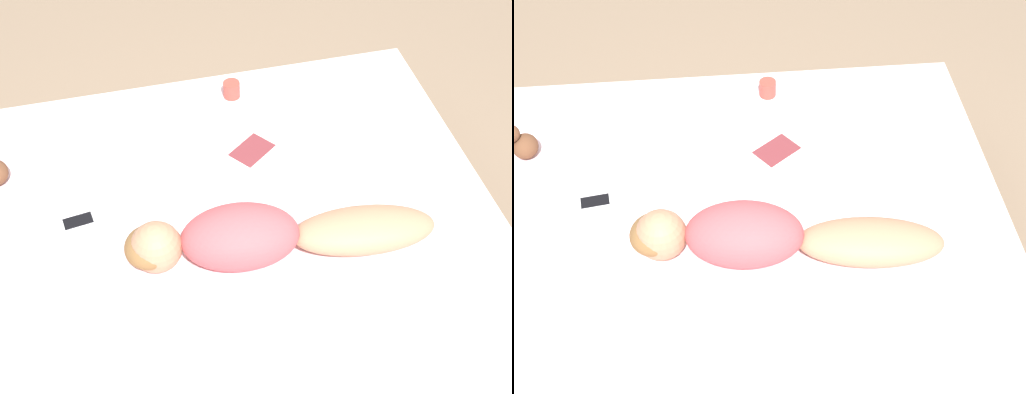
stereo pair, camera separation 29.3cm
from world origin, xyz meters
TOP-DOWN VIEW (x-y plane):
  - ground_plane at (0.00, 0.00)m, footprint 12.00×12.00m
  - bed at (0.00, 0.00)m, footprint 1.97×2.28m
  - person at (-0.17, -0.09)m, footprint 0.37×1.23m
  - open_magazine at (0.31, -0.25)m, footprint 0.48×0.45m
  - coffee_mug at (0.79, -0.19)m, footprint 0.11×0.08m
  - cell_phone at (0.16, 0.60)m, footprint 0.10×0.15m

SIDE VIEW (x-z plane):
  - ground_plane at x=0.00m, z-range 0.00..0.00m
  - bed at x=0.00m, z-range 0.00..0.56m
  - open_magazine at x=0.31m, z-range 0.57..0.58m
  - cell_phone at x=0.16m, z-range 0.57..0.58m
  - coffee_mug at x=0.79m, z-range 0.57..0.65m
  - person at x=-0.17m, z-range 0.55..0.77m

